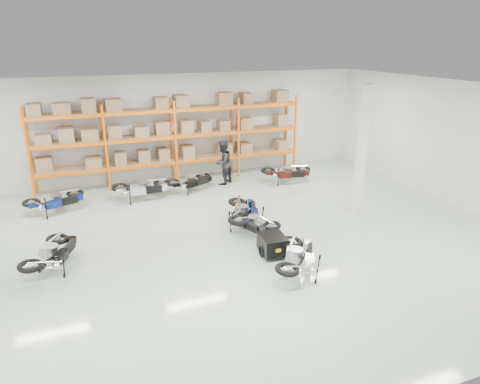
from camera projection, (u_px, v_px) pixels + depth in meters
name	position (u px, v px, depth m)	size (l,w,h in m)	color
room	(223.00, 171.00, 12.37)	(18.00, 18.00, 18.00)	#A7BBAC
pallet_rack	(173.00, 130.00, 18.03)	(11.28, 0.98, 3.62)	#FB620D
structural_column	(362.00, 151.00, 14.59)	(0.25, 0.25, 4.50)	white
moto_blue_centre	(245.00, 208.00, 14.10)	(0.87, 1.95, 1.19)	#081552
moto_silver_left	(298.00, 252.00, 11.23)	(0.83, 1.86, 1.14)	silver
moto_black_far_left	(52.00, 249.00, 11.43)	(0.82, 1.85, 1.13)	black
moto_touring_right	(251.00, 218.00, 13.50)	(0.76, 1.71, 1.04)	black
trailer	(273.00, 244.00, 12.15)	(0.76, 1.45, 0.60)	black
moto_back_a	(56.00, 197.00, 15.19)	(0.82, 1.83, 1.12)	navy
moto_back_b	(142.00, 184.00, 16.42)	(0.86, 1.93, 1.18)	silver
moto_back_c	(191.00, 178.00, 17.33)	(0.79, 1.77, 1.08)	black
moto_back_d	(287.00, 169.00, 18.37)	(0.84, 1.89, 1.16)	#3B100B
person_back	(223.00, 163.00, 18.04)	(0.91, 0.71, 1.88)	black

